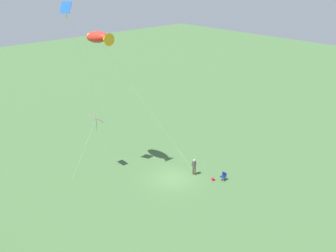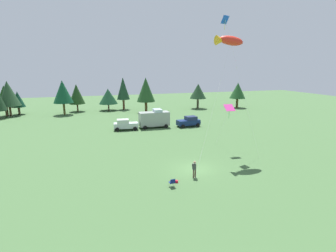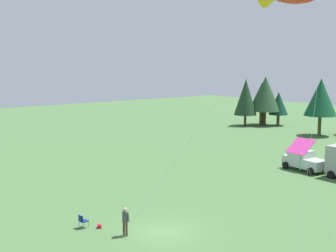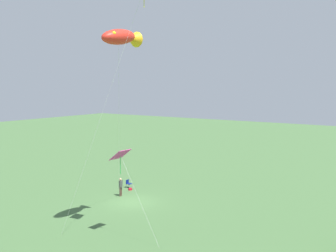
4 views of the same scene
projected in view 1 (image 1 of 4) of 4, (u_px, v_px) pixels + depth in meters
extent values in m
plane|color=#416538|center=(173.00, 178.00, 39.56)|extent=(160.00, 160.00, 0.00)
cylinder|color=#4C332A|center=(195.00, 171.00, 40.07)|extent=(0.14, 0.14, 0.85)
cylinder|color=#4C332A|center=(193.00, 170.00, 40.18)|extent=(0.14, 0.14, 0.85)
cylinder|color=#3D423E|center=(194.00, 164.00, 39.84)|extent=(0.41, 0.41, 0.62)
sphere|color=tan|center=(194.00, 160.00, 39.67)|extent=(0.24, 0.24, 0.24)
cylinder|color=#3D423E|center=(196.00, 165.00, 39.68)|extent=(0.16, 0.12, 0.56)
cylinder|color=#3D423E|center=(192.00, 164.00, 39.89)|extent=(0.17, 0.12, 0.56)
cube|color=navy|center=(223.00, 177.00, 39.03)|extent=(0.52, 0.52, 0.04)
cube|color=navy|center=(224.00, 174.00, 39.11)|extent=(0.48, 0.08, 0.40)
cylinder|color=#A5A8AD|center=(223.00, 180.00, 38.84)|extent=(0.03, 0.03, 0.42)
cylinder|color=#A5A8AD|center=(220.00, 179.00, 39.10)|extent=(0.03, 0.03, 0.42)
cylinder|color=#A5A8AD|center=(226.00, 178.00, 39.13)|extent=(0.03, 0.03, 0.42)
cylinder|color=#A5A8AD|center=(222.00, 177.00, 39.39)|extent=(0.03, 0.03, 0.42)
cube|color=red|center=(213.00, 179.00, 39.18)|extent=(0.38, 0.32, 0.22)
ellipsoid|color=red|center=(97.00, 37.00, 35.94)|extent=(3.26, 1.32, 1.44)
cone|color=yellow|center=(106.00, 39.00, 34.98)|extent=(1.10, 1.12, 1.12)
sphere|color=yellow|center=(89.00, 35.00, 36.26)|extent=(0.27, 0.27, 0.27)
cylinder|color=silver|center=(149.00, 109.00, 38.17)|extent=(7.00, 6.32, 13.81)
cylinder|color=#4C3823|center=(196.00, 174.00, 40.40)|extent=(0.04, 0.04, 0.01)
cube|color=#DA3896|center=(96.00, 118.00, 39.06)|extent=(1.27, 1.06, 0.75)
cylinder|color=green|center=(97.00, 125.00, 39.34)|extent=(0.04, 0.04, 1.23)
cylinder|color=silver|center=(84.00, 149.00, 39.15)|extent=(0.10, 3.31, 5.76)
cylinder|color=#4C3823|center=(72.00, 180.00, 39.24)|extent=(0.04, 0.04, 0.01)
cube|color=blue|center=(66.00, 7.00, 33.61)|extent=(1.17, 0.86, 0.95)
cylinder|color=yellow|center=(66.00, 15.00, 33.85)|extent=(0.04, 0.04, 1.06)
cylinder|color=silver|center=(93.00, 90.00, 39.34)|extent=(2.44, 5.63, 16.57)
cylinder|color=#4C3823|center=(113.00, 152.00, 45.08)|extent=(0.04, 0.04, 0.01)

